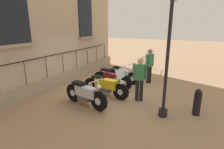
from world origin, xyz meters
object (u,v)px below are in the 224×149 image
Objects in this scene: pedestrian_standing at (140,77)px; pedestrian_walking at (150,64)px; motorcycle_maroon at (112,79)px; crowd_barrier at (144,63)px; bollard at (197,102)px; motorcycle_yellow at (106,86)px; motorcycle_silver at (86,94)px; lamppost at (170,33)px; motorcycle_white at (122,75)px.

pedestrian_walking reaches higher than pedestrian_standing.
pedestrian_walking is at bearing 47.30° from motorcycle_maroon.
motorcycle_maroon is 3.61m from crowd_barrier.
crowd_barrier is 2.67× the size of bollard.
motorcycle_yellow is at bearing -114.91° from pedestrian_walking.
lamppost is (2.66, 0.43, 2.17)m from motorcycle_silver.
motorcycle_yellow is at bearing -78.90° from motorcycle_maroon.
motorcycle_white is 0.81× the size of crowd_barrier.
bollard is at bearing -49.63° from pedestrian_walking.
motorcycle_white is 2.63m from crowd_barrier.
crowd_barrier is at bearing 111.75° from lamppost.
crowd_barrier is 2.30m from pedestrian_walking.
motorcycle_maroon is 1.87m from pedestrian_standing.
lamppost is at bearing -33.08° from motorcycle_maroon.
pedestrian_walking reaches higher than motorcycle_yellow.
lamppost reaches higher than motorcycle_maroon.
pedestrian_standing is (1.57, -0.87, 0.53)m from motorcycle_maroon.
bollard is 2.11m from pedestrian_standing.
lamppost reaches higher than motorcycle_yellow.
pedestrian_standing is at bearing -29.14° from motorcycle_maroon.
lamppost is at bearing -38.30° from pedestrian_standing.
pedestrian_walking reaches higher than bollard.
crowd_barrier is at bearing 81.69° from motorcycle_maroon.
pedestrian_standing is at bearing -51.55° from motorcycle_white.
motorcycle_maroon is 1.17× the size of pedestrian_walking.
lamppost is at bearing -46.75° from motorcycle_white.
pedestrian_standing is (1.04, -4.45, 0.39)m from crowd_barrier.
pedestrian_walking is at bearing 95.24° from pedestrian_standing.
bollard is at bearing -2.58° from motorcycle_yellow.
motorcycle_silver is 0.51× the size of lamppost.
motorcycle_maroon is at bearing 89.21° from motorcycle_silver.
motorcycle_maroon reaches higher than motorcycle_silver.
crowd_barrier is at bearing 111.51° from pedestrian_walking.
pedestrian_standing is at bearing -76.77° from crowd_barrier.
crowd_barrier is at bearing 103.23° from pedestrian_standing.
motorcycle_yellow is at bearing -173.99° from pedestrian_standing.
crowd_barrier is at bearing 80.46° from motorcycle_white.
motorcycle_silver is 1.15m from motorcycle_yellow.
motorcycle_silver reaches higher than motorcycle_white.
pedestrian_standing is at bearing -84.76° from pedestrian_walking.
motorcycle_white is 4.33m from lamppost.
pedestrian_standing is at bearing 6.01° from motorcycle_yellow.
motorcycle_silver is at bearing -141.48° from pedestrian_standing.
motorcycle_silver is 0.98× the size of motorcycle_maroon.
motorcycle_yellow is 3.40m from bollard.
motorcycle_white is (-0.11, 2.01, -0.06)m from motorcycle_yellow.
motorcycle_white is at bearing 128.45° from pedestrian_standing.
motorcycle_yellow is at bearing 177.42° from bollard.
bollard is at bearing 15.05° from motorcycle_silver.
motorcycle_yellow reaches higher than motorcycle_silver.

